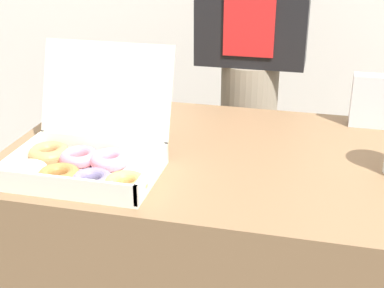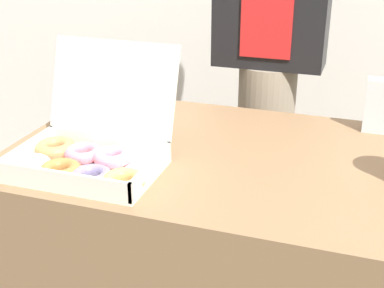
% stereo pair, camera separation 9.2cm
% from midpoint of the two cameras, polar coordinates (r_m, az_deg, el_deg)
% --- Properties ---
extents(table, '(1.04, 0.67, 0.75)m').
position_cam_midpoint_polar(table, '(1.50, 4.78, -14.24)').
color(table, brown).
rests_on(table, ground_plane).
extents(donut_box, '(0.34, 0.30, 0.26)m').
position_cam_midpoint_polar(donut_box, '(1.22, -9.17, -0.99)').
color(donut_box, silver).
rests_on(donut_box, table).
extents(person_customer, '(0.35, 0.21, 1.59)m').
position_cam_midpoint_polar(person_customer, '(1.77, 9.73, 10.27)').
color(person_customer, gray).
rests_on(person_customer, ground_plane).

